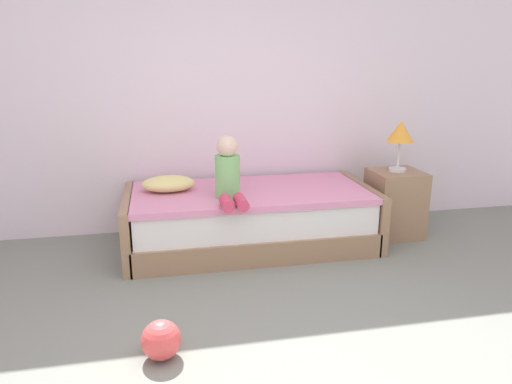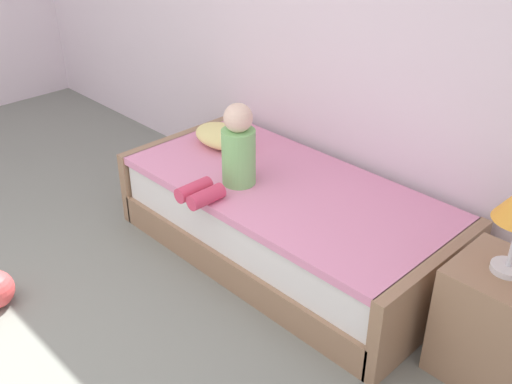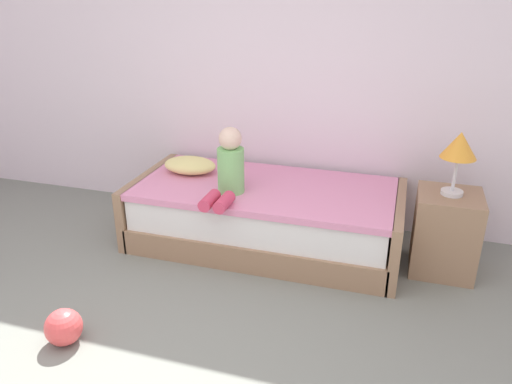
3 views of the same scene
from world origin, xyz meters
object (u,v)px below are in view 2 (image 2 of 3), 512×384
object	(u,v)px
bed	(285,221)
nightstand	(493,322)
pillow	(223,136)
child_figure	(232,154)

from	to	relation	value
bed	nightstand	bearing A→B (deg)	-0.18
bed	nightstand	xyz separation A→B (m)	(1.35, -0.00, 0.05)
bed	pillow	bearing A→B (deg)	171.63
nightstand	pillow	bearing A→B (deg)	177.06
child_figure	bed	bearing A→B (deg)	46.44
bed	child_figure	bearing A→B (deg)	-133.56
nightstand	child_figure	xyz separation A→B (m)	(-1.57, -0.22, 0.40)
child_figure	pillow	xyz separation A→B (m)	(-0.46, 0.33, -0.14)
child_figure	nightstand	bearing A→B (deg)	8.14
bed	pillow	size ratio (longest dim) A/B	4.80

